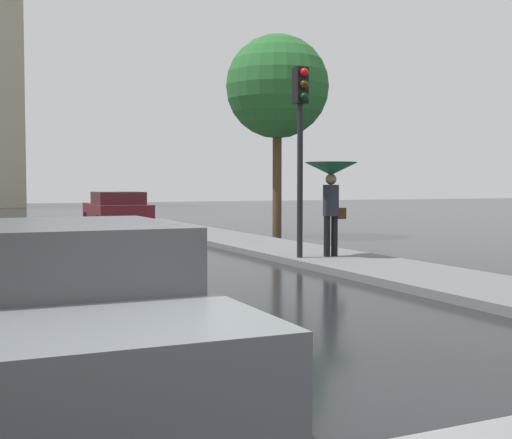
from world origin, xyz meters
TOP-DOWN VIEW (x-y plane):
  - ground at (0.00, 0.00)m, footprint 120.00×120.00m
  - car_grey_near_kerb at (-1.58, 1.45)m, footprint 1.92×4.51m
  - car_maroon_mid_road at (2.98, 20.13)m, footprint 1.99×4.32m
  - pedestrian_with_umbrella_far at (5.03, 8.79)m, footprint 1.13×1.13m
  - traffic_light at (4.31, 8.81)m, footprint 0.26×0.39m
  - street_tree_near at (7.06, 15.63)m, footprint 3.23×3.23m

SIDE VIEW (x-z plane):
  - ground at x=0.00m, z-range 0.00..0.00m
  - car_grey_near_kerb at x=-1.58m, z-range 0.03..1.41m
  - car_maroon_mid_road at x=2.98m, z-range 0.05..1.47m
  - pedestrian_with_umbrella_far at x=5.03m, z-range 0.78..2.79m
  - traffic_light at x=4.31m, z-range 0.93..4.89m
  - street_tree_near at x=7.06m, z-range 1.54..7.89m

